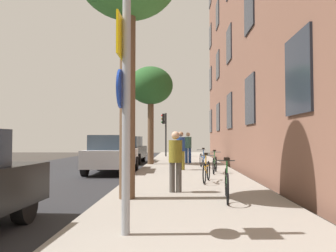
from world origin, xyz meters
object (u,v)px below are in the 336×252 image
sign_post (124,97)px  car_1 (112,154)px  bicycle_2 (215,164)px  bicycle_1 (206,171)px  traffic_light (165,127)px  bicycle_0 (227,183)px  bicycle_3 (203,160)px  car_2 (128,149)px  pedestrian_2 (188,146)px  pedestrian_0 (175,157)px  tree_far (151,87)px  pedestrian_1 (181,148)px

sign_post → car_1: bearing=102.2°
bicycle_2 → bicycle_1: bearing=-101.3°
traffic_light → bicycle_0: size_ratio=1.94×
bicycle_2 → car_1: 4.40m
sign_post → bicycle_3: (1.93, 11.05, -1.59)m
sign_post → car_2: (-2.27, 15.39, -1.23)m
bicycle_3 → pedestrian_2: 3.23m
bicycle_3 → pedestrian_0: size_ratio=1.05×
bicycle_0 → bicycle_2: size_ratio=1.07×
tree_far → car_2: (-1.55, 2.03, -3.48)m
traffic_light → pedestrian_1: traffic_light is taller
bicycle_1 → pedestrian_0: (-0.96, -2.02, 0.53)m
bicycle_0 → car_1: 7.88m
bicycle_3 → car_1: bearing=-159.4°
pedestrian_2 → bicycle_1: bearing=-87.7°
pedestrian_0 → bicycle_1: bearing=64.6°
traffic_light → car_1: bearing=-98.4°
bicycle_1 → pedestrian_2: 8.38m
bicycle_2 → pedestrian_0: 5.11m
tree_far → car_2: 4.31m
tree_far → bicycle_2: size_ratio=3.26×
tree_far → bicycle_2: 6.76m
bicycle_0 → bicycle_3: size_ratio=1.07×
pedestrian_2 → bicycle_3: bearing=-79.1°
bicycle_3 → pedestrian_1: (-1.04, -1.10, 0.59)m
bicycle_2 → car_1: bearing=168.0°
bicycle_3 → car_1: car_1 is taller
car_1 → sign_post: bearing=-77.8°
sign_post → car_1: 9.85m
pedestrian_2 → car_1: bearing=-126.3°
car_2 → sign_post: bearing=-81.6°
tree_far → bicycle_1: 8.80m
pedestrian_1 → bicycle_0: bearing=-82.5°
sign_post → bicycle_0: sign_post is taller
bicycle_2 → pedestrian_1: pedestrian_1 is taller
sign_post → pedestrian_2: (1.33, 14.16, -0.97)m
bicycle_2 → traffic_light: bearing=101.2°
bicycle_1 → bicycle_2: bicycle_2 is taller
traffic_light → car_2: 6.57m
traffic_light → car_2: (-1.97, -6.05, -1.61)m
pedestrian_1 → car_2: pedestrian_1 is taller
sign_post → bicycle_0: size_ratio=2.00×
traffic_light → car_1: size_ratio=0.84×
bicycle_3 → traffic_light: bearing=102.1°
bicycle_0 → sign_post: bearing=-124.2°
traffic_light → bicycle_0: 18.95m
bicycle_0 → pedestrian_2: pedestrian_2 is taller
bicycle_0 → bicycle_3: bicycle_0 is taller
bicycle_1 → bicycle_3: (0.27, 5.24, 0.01)m
sign_post → pedestrian_1: size_ratio=2.07×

